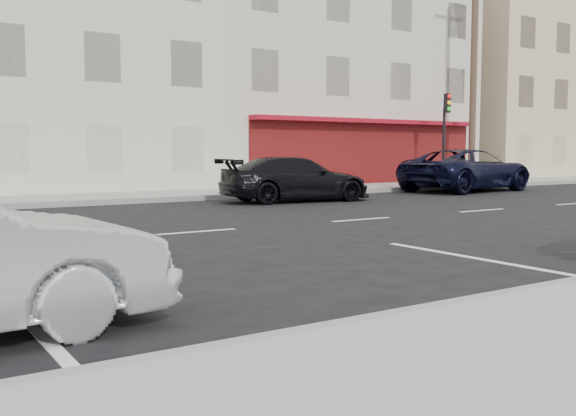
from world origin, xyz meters
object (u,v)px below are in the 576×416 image
traffic_light (445,127)px  suv_far (468,170)px  utility_pole (473,78)px  fire_hydrant (416,175)px  car_far (296,179)px

traffic_light → suv_far: (-1.50, -2.58, -1.76)m
utility_pole → fire_hydrant: 5.48m
utility_pole → suv_far: size_ratio=1.56×
utility_pole → traffic_light: size_ratio=2.37×
car_far → utility_pole: bearing=-66.6°
traffic_light → suv_far: 3.47m
traffic_light → suv_far: traffic_light is taller
utility_pole → traffic_light: (-2.00, -0.27, -2.18)m
suv_far → car_far: suv_far is taller
fire_hydrant → car_far: car_far is taller
utility_pole → suv_far: bearing=-140.8°
traffic_light → fire_hydrant: 2.53m
suv_far → utility_pole: bearing=-57.5°
fire_hydrant → car_far: (-8.31, -3.36, 0.15)m
traffic_light → fire_hydrant: (-1.50, 0.17, -2.03)m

